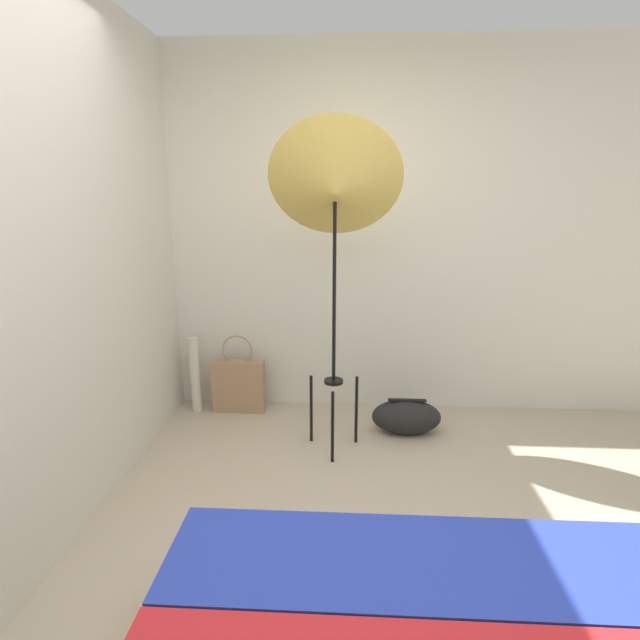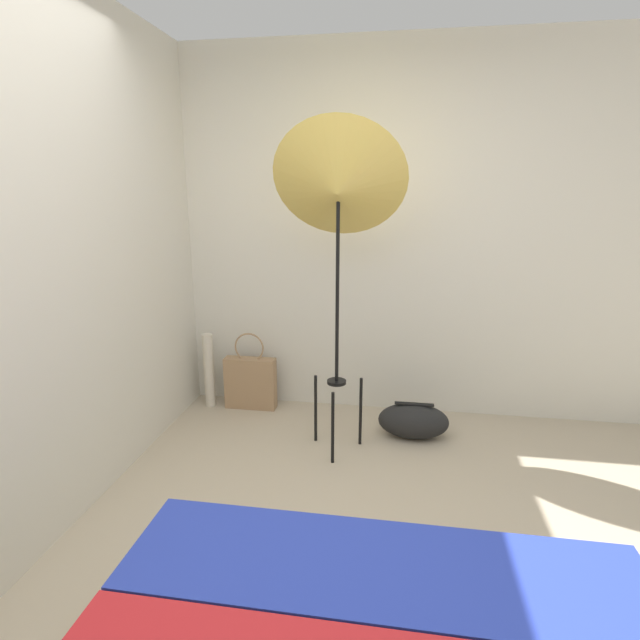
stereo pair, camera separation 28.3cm
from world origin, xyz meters
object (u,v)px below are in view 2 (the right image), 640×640
tote_bag (250,382)px  duffel_bag (413,421)px  paper_roll (209,370)px  photo_umbrella (338,189)px

tote_bag → duffel_bag: tote_bag is taller
duffel_bag → paper_roll: bearing=169.6°
paper_roll → photo_umbrella: bearing=-26.1°
tote_bag → duffel_bag: 1.25m
tote_bag → paper_roll: size_ratio=1.04×
tote_bag → duffel_bag: bearing=-13.6°
paper_roll → duffel_bag: bearing=-10.4°
photo_umbrella → paper_roll: size_ratio=3.51×
photo_umbrella → tote_bag: (-0.72, 0.52, -1.41)m
photo_umbrella → duffel_bag: (0.49, 0.23, -1.50)m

